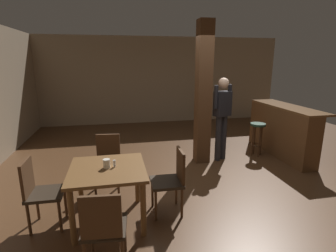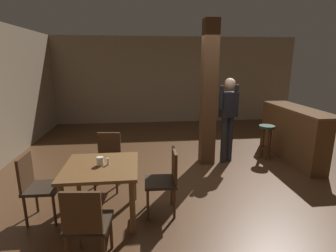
{
  "view_description": "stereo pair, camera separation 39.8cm",
  "coord_description": "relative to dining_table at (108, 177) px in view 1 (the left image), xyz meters",
  "views": [
    {
      "loc": [
        -1.63,
        -4.2,
        2.06
      ],
      "look_at": [
        -0.79,
        -0.14,
        1.01
      ],
      "focal_mm": 28.0,
      "sensor_mm": 36.0,
      "label": 1
    },
    {
      "loc": [
        -1.24,
        -4.27,
        2.06
      ],
      "look_at": [
        -0.79,
        -0.14,
        1.01
      ],
      "focal_mm": 28.0,
      "sensor_mm": 36.0,
      "label": 2
    }
  ],
  "objects": [
    {
      "name": "dining_table",
      "position": [
        0.0,
        0.0,
        0.0
      ],
      "size": [
        0.94,
        0.94,
        0.74
      ],
      "color": "brown",
      "rests_on": "ground_plane"
    },
    {
      "name": "wall_back",
      "position": [
        1.76,
        5.55,
        0.78
      ],
      "size": [
        8.0,
        0.1,
        2.8
      ],
      "primitive_type": "cube",
      "color": "gray",
      "rests_on": "ground_plane"
    },
    {
      "name": "chair_west",
      "position": [
        -0.83,
        0.04,
        -0.11
      ],
      "size": [
        0.43,
        0.43,
        0.89
      ],
      "color": "#2D2319",
      "rests_on": "ground_plane"
    },
    {
      "name": "ground_plane",
      "position": [
        1.76,
        1.05,
        -0.62
      ],
      "size": [
        10.8,
        10.8,
        0.0
      ],
      "primitive_type": "plane",
      "color": "#4C301C"
    },
    {
      "name": "chair_north",
      "position": [
        -0.02,
        0.89,
        -0.11
      ],
      "size": [
        0.47,
        0.47,
        0.89
      ],
      "color": "#2D2319",
      "rests_on": "ground_plane"
    },
    {
      "name": "standing_person",
      "position": [
        2.27,
        1.76,
        0.39
      ],
      "size": [
        0.46,
        0.32,
        1.72
      ],
      "color": "black",
      "rests_on": "ground_plane"
    },
    {
      "name": "chair_south",
      "position": [
        -0.03,
        -0.88,
        -0.11
      ],
      "size": [
        0.46,
        0.46,
        0.89
      ],
      "color": "#2D2319",
      "rests_on": "ground_plane"
    },
    {
      "name": "salt_shaker",
      "position": [
        0.09,
        0.02,
        0.17
      ],
      "size": [
        0.03,
        0.03,
        0.09
      ],
      "primitive_type": "cylinder",
      "color": "silver",
      "rests_on": "dining_table"
    },
    {
      "name": "napkin_cup",
      "position": [
        -0.01,
        0.01,
        0.18
      ],
      "size": [
        0.09,
        0.09,
        0.11
      ],
      "primitive_type": "cylinder",
      "color": "silver",
      "rests_on": "dining_table"
    },
    {
      "name": "bar_stool_near",
      "position": [
        3.15,
        1.83,
        -0.08
      ],
      "size": [
        0.32,
        0.32,
        0.73
      ],
      "color": "#1E3828",
      "rests_on": "ground_plane"
    },
    {
      "name": "bar_counter",
      "position": [
        3.7,
        1.79,
        -0.06
      ],
      "size": [
        0.56,
        2.01,
        1.09
      ],
      "color": "brown",
      "rests_on": "ground_plane"
    },
    {
      "name": "chair_east",
      "position": [
        0.84,
        0.04,
        -0.11
      ],
      "size": [
        0.43,
        0.43,
        0.89
      ],
      "color": "#2D2319",
      "rests_on": "ground_plane"
    },
    {
      "name": "pillar",
      "position": [
        1.86,
        1.77,
        0.78
      ],
      "size": [
        0.28,
        0.28,
        2.8
      ],
      "primitive_type": "cube",
      "color": "#4C301C",
      "rests_on": "ground_plane"
    }
  ]
}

